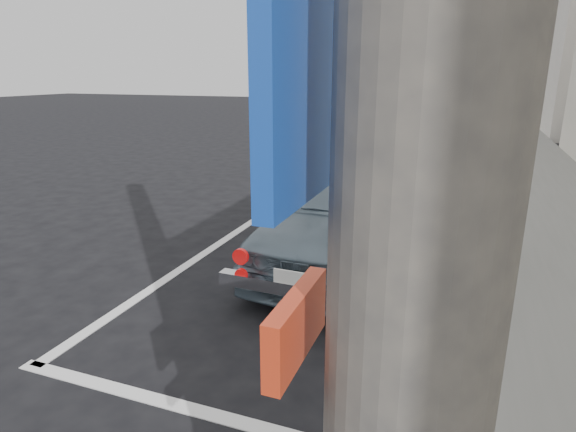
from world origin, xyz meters
name	(u,v)px	position (x,y,z in m)	size (l,w,h in m)	color
ground	(169,356)	(0.00, 0.00, 0.00)	(80.00, 80.00, 0.00)	black
sidewalk	(571,305)	(3.20, 2.00, 0.07)	(2.80, 40.00, 0.15)	slate
pline_rear	(189,409)	(0.50, -0.50, 0.00)	(3.00, 0.12, 0.01)	silver
pline_front	(377,188)	(0.50, 6.50, 0.00)	(3.00, 0.12, 0.01)	silver
pline_side	(235,233)	(-0.90, 3.00, 0.00)	(0.12, 7.00, 0.01)	silver
retro_coupe	(349,208)	(0.84, 2.63, 0.65)	(1.62, 3.81, 1.28)	slate
cat	(294,307)	(0.74, 0.97, 0.11)	(0.32, 0.44, 0.25)	#76695A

